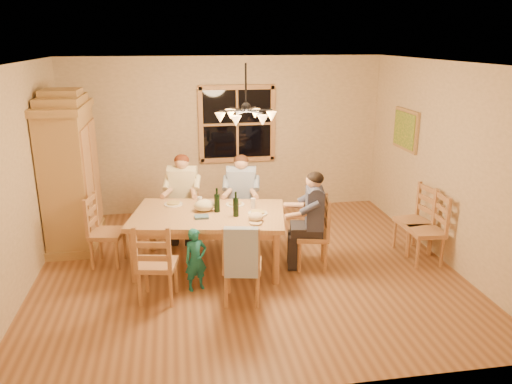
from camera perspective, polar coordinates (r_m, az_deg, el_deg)
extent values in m
plane|color=brown|center=(6.85, -1.05, -8.64)|extent=(5.50, 5.50, 0.00)
cube|color=white|center=(6.17, -1.19, 14.54)|extent=(5.50, 5.00, 0.02)
cube|color=tan|center=(8.80, -3.48, 6.47)|extent=(5.50, 0.02, 2.70)
cube|color=tan|center=(6.59, -25.52, 1.10)|extent=(0.02, 5.00, 2.70)
cube|color=tan|center=(7.29, 20.85, 3.09)|extent=(0.02, 5.00, 2.70)
cube|color=black|center=(8.77, -2.18, 7.78)|extent=(1.20, 0.03, 1.20)
cube|color=#B37B4F|center=(8.75, -2.16, 7.76)|extent=(1.30, 0.06, 1.30)
cube|color=#A57847|center=(8.26, 16.76, 6.83)|extent=(0.04, 0.78, 0.64)
cube|color=#1E6B2D|center=(8.24, 16.57, 6.83)|extent=(0.02, 0.68, 0.54)
cylinder|color=black|center=(6.19, -1.17, 12.09)|extent=(0.02, 0.02, 0.53)
sphere|color=black|center=(6.22, -1.16, 9.66)|extent=(0.12, 0.12, 0.12)
cylinder|color=black|center=(6.25, 0.32, 9.33)|extent=(0.34, 0.02, 0.02)
cone|color=#FFB259|center=(6.29, 1.77, 8.63)|extent=(0.13, 0.13, 0.12)
cylinder|color=black|center=(6.37, -0.61, 9.48)|extent=(0.19, 0.31, 0.02)
cone|color=#FFB259|center=(6.53, -0.10, 8.96)|extent=(0.13, 0.13, 0.12)
cylinder|color=black|center=(6.35, -2.06, 9.44)|extent=(0.19, 0.31, 0.02)
cone|color=#FFB259|center=(6.48, -2.92, 8.88)|extent=(0.13, 0.13, 0.12)
cylinder|color=black|center=(6.20, -2.64, 9.25)|extent=(0.34, 0.02, 0.02)
cone|color=#FFB259|center=(6.20, -4.11, 8.47)|extent=(0.13, 0.13, 0.12)
cylinder|color=black|center=(6.07, -1.72, 9.09)|extent=(0.19, 0.31, 0.02)
cone|color=#FFB259|center=(5.94, -2.30, 8.12)|extent=(0.13, 0.13, 0.12)
cylinder|color=black|center=(6.10, -0.21, 9.13)|extent=(0.19, 0.31, 0.02)
cone|color=#FFB259|center=(5.99, 0.77, 8.21)|extent=(0.13, 0.13, 0.12)
cube|color=#A57847|center=(7.84, -20.44, 1.43)|extent=(0.60, 1.30, 2.00)
cube|color=#A57847|center=(7.64, -21.26, 9.03)|extent=(0.66, 1.40, 0.10)
cube|color=#A57847|center=(7.63, -21.35, 9.77)|extent=(0.58, 1.00, 0.12)
cube|color=#A57847|center=(7.62, -21.43, 10.51)|extent=(0.52, 0.55, 0.10)
cube|color=#B37B4F|center=(7.47, -18.56, 0.88)|extent=(0.03, 0.55, 1.60)
cube|color=#B37B4F|center=(8.10, -17.88, 2.18)|extent=(0.03, 0.55, 1.60)
cube|color=#A57847|center=(8.13, -19.75, -4.95)|extent=(0.66, 1.40, 0.12)
cube|color=#A8744A|center=(6.67, -5.46, -2.64)|extent=(2.19, 1.58, 0.06)
cube|color=#B37B4F|center=(6.70, -5.44, -3.28)|extent=(2.02, 1.40, 0.10)
cylinder|color=#B37B4F|center=(6.52, -13.81, -7.17)|extent=(0.09, 0.09, 0.70)
cylinder|color=#B37B4F|center=(6.30, 2.30, -7.56)|extent=(0.09, 0.09, 0.70)
cylinder|color=#B37B4F|center=(7.43, -11.81, -3.95)|extent=(0.09, 0.09, 0.70)
cylinder|color=#B37B4F|center=(7.24, 2.20, -4.17)|extent=(0.09, 0.09, 0.70)
cube|color=#B37B4F|center=(7.72, -8.26, -2.16)|extent=(0.51, 0.50, 0.06)
cube|color=#B37B4F|center=(7.63, -8.35, -0.25)|extent=(0.38, 0.12, 0.54)
cube|color=#B37B4F|center=(7.62, -1.66, -2.24)|extent=(0.51, 0.50, 0.06)
cube|color=#B37B4F|center=(7.53, -1.68, -0.31)|extent=(0.38, 0.12, 0.54)
cube|color=#B37B4F|center=(6.01, -11.23, -8.14)|extent=(0.51, 0.50, 0.06)
cube|color=#B37B4F|center=(5.90, -11.38, -5.77)|extent=(0.38, 0.12, 0.54)
cube|color=#B37B4F|center=(5.87, -1.58, -8.41)|extent=(0.51, 0.50, 0.06)
cube|color=#B37B4F|center=(5.76, -1.60, -5.99)|extent=(0.38, 0.12, 0.54)
cube|color=#B37B4F|center=(7.07, -16.65, -4.57)|extent=(0.50, 0.51, 0.06)
cube|color=#B37B4F|center=(6.98, -16.84, -2.51)|extent=(0.12, 0.38, 0.54)
cube|color=#B37B4F|center=(6.75, 6.42, -4.98)|extent=(0.50, 0.51, 0.06)
cube|color=#B37B4F|center=(6.65, 6.50, -2.82)|extent=(0.12, 0.38, 0.54)
cube|color=beige|center=(7.60, -8.39, 0.61)|extent=(0.43, 0.29, 0.52)
cube|color=#262328|center=(7.69, -8.29, -1.60)|extent=(0.45, 0.48, 0.14)
sphere|color=tan|center=(7.50, -8.51, 3.40)|extent=(0.21, 0.21, 0.21)
ellipsoid|color=#592614|center=(7.49, -8.52, 3.62)|extent=(0.22, 0.22, 0.17)
cube|color=#2F4B83|center=(7.50, -1.69, 0.57)|extent=(0.43, 0.29, 0.52)
cube|color=#262328|center=(7.59, -1.67, -1.67)|extent=(0.45, 0.48, 0.14)
sphere|color=tan|center=(7.40, -1.71, 3.39)|extent=(0.21, 0.21, 0.21)
ellipsoid|color=#381E11|center=(7.39, -1.72, 3.62)|extent=(0.22, 0.22, 0.17)
cube|color=#3C4160|center=(6.61, 6.53, -1.85)|extent=(0.29, 0.43, 0.52)
cube|color=#262328|center=(6.72, 6.44, -4.34)|extent=(0.48, 0.45, 0.14)
sphere|color=tan|center=(6.50, 6.65, 1.32)|extent=(0.21, 0.21, 0.21)
ellipsoid|color=black|center=(6.49, 6.65, 1.57)|extent=(0.22, 0.22, 0.17)
cube|color=#9BB0D2|center=(5.59, -1.70, -6.94)|extent=(0.39, 0.17, 0.58)
cylinder|color=black|center=(6.64, -4.48, -0.93)|extent=(0.08, 0.08, 0.33)
cylinder|color=black|center=(6.47, -2.32, -1.39)|extent=(0.08, 0.08, 0.33)
cylinder|color=white|center=(7.04, -9.43, -1.39)|extent=(0.26, 0.26, 0.02)
cylinder|color=white|center=(6.94, -2.40, -1.44)|extent=(0.26, 0.26, 0.02)
cylinder|color=white|center=(6.59, 0.21, -2.47)|extent=(0.26, 0.26, 0.02)
cylinder|color=silver|center=(6.90, -6.45, -1.12)|extent=(0.06, 0.06, 0.14)
cylinder|color=silver|center=(6.80, -0.33, -1.29)|extent=(0.06, 0.06, 0.14)
ellipsoid|color=#D0B38A|center=(6.33, -0.02, -2.85)|extent=(0.20, 0.20, 0.11)
cube|color=#486884|center=(6.49, -6.23, -2.84)|extent=(0.20, 0.17, 0.03)
ellipsoid|color=beige|center=(6.72, -5.92, -1.53)|extent=(0.28, 0.22, 0.15)
imported|color=#1A7679|center=(6.19, -6.89, -7.68)|extent=(0.34, 0.28, 0.79)
cube|color=#B37B4F|center=(7.54, 17.53, -3.29)|extent=(0.48, 0.50, 0.06)
cube|color=#B37B4F|center=(7.45, 17.72, -1.34)|extent=(0.10, 0.38, 0.54)
cube|color=#B37B4F|center=(7.23, 18.85, -4.31)|extent=(0.45, 0.47, 0.06)
cube|color=#B37B4F|center=(7.13, 19.06, -2.30)|extent=(0.08, 0.38, 0.54)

